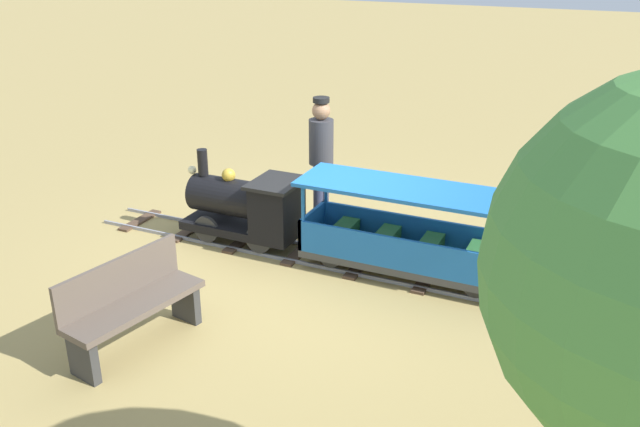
# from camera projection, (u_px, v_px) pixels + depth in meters

# --- Properties ---
(ground_plane) EXTENTS (60.00, 60.00, 0.00)m
(ground_plane) POSITION_uv_depth(u_px,v_px,m) (318.00, 258.00, 7.65)
(ground_plane) COLOR #A38C51
(track) EXTENTS (0.69, 6.05, 0.04)m
(track) POSITION_uv_depth(u_px,v_px,m) (329.00, 259.00, 7.59)
(track) COLOR gray
(track) RESTS_ON ground_plane
(locomotive) EXTENTS (0.65, 1.45, 1.05)m
(locomotive) POSITION_uv_depth(u_px,v_px,m) (247.00, 206.00, 7.81)
(locomotive) COLOR black
(locomotive) RESTS_ON ground_plane
(passenger_car) EXTENTS (0.75, 2.35, 0.97)m
(passenger_car) POSITION_uv_depth(u_px,v_px,m) (407.00, 240.00, 7.09)
(passenger_car) COLOR #3F3F3F
(passenger_car) RESTS_ON ground_plane
(conductor_person) EXTENTS (0.30, 0.30, 1.62)m
(conductor_person) POSITION_uv_depth(u_px,v_px,m) (321.00, 151.00, 8.20)
(conductor_person) COLOR #282D47
(conductor_person) RESTS_ON ground_plane
(park_bench) EXTENTS (1.35, 0.64, 0.82)m
(park_bench) POSITION_uv_depth(u_px,v_px,m) (132.00, 304.00, 5.87)
(park_bench) COLOR brown
(park_bench) RESTS_ON ground_plane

